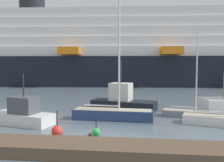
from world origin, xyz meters
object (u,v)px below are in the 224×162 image
Objects in this scene: sailboat_0 at (113,113)px; channel_buoy_2 at (57,131)px; sailboat_1 at (221,119)px; sailboat_2 at (191,113)px; fishing_boat_2 at (22,114)px; fishing_boat_0 at (123,100)px; cruise_ship at (120,53)px; channel_buoy_1 at (96,132)px.

sailboat_0 reaches higher than channel_buoy_2.
sailboat_1 is 1.32× the size of sailboat_2.
fishing_boat_2 is 5.18m from channel_buoy_2.
cruise_ship reaches higher than fishing_boat_0.
fishing_boat_0 is 10.98m from fishing_boat_2.
sailboat_1 is at bearing 19.04° from fishing_boat_2.
sailboat_2 is 1.05× the size of fishing_boat_0.
channel_buoy_2 is (-12.15, -4.47, -0.13)m from sailboat_1.
fishing_boat_0 is 5.22× the size of channel_buoy_1.
channel_buoy_2 is 0.01× the size of cruise_ship.
channel_buoy_2 is (-3.74, -10.82, -0.57)m from fishing_boat_0.
cruise_ship is (-3.05, 33.68, 6.83)m from fishing_boat_0.
sailboat_2 is at bearing 16.68° from sailboat_0.
sailboat_1 reaches higher than channel_buoy_1.
sailboat_0 is 0.09× the size of cruise_ship.
sailboat_1 is 42.26m from cruise_ship.
cruise_ship is (-2.50, 38.94, 7.15)m from sailboat_0.
channel_buoy_2 is at bearing -142.35° from sailboat_1.
channel_buoy_1 is (-9.56, -3.92, -0.24)m from sailboat_1.
sailboat_0 reaches higher than sailboat_1.
cruise_ship reaches higher than sailboat_0.
channel_buoy_1 is at bearing -91.28° from cruise_ship.
sailboat_0 is 7.38m from sailboat_2.
sailboat_1 reaches higher than channel_buoy_2.
fishing_boat_0 is (-6.63, 3.56, 0.53)m from sailboat_2.
sailboat_2 is 10.28m from channel_buoy_1.
sailboat_2 is at bearing 30.22° from fishing_boat_2.
cruise_ship is (-9.68, 37.24, 7.36)m from sailboat_2.
channel_buoy_2 is (-3.20, -5.56, -0.24)m from sailboat_0.
fishing_boat_0 is 1.31× the size of fishing_boat_2.
cruise_ship is (-1.89, 43.95, 7.50)m from channel_buoy_1.
fishing_boat_0 is at bearing 87.50° from sailboat_0.
cruise_ship reaches higher than sailboat_1.
sailboat_1 is 7.26× the size of channel_buoy_1.
sailboat_2 is 15.06m from fishing_boat_2.
cruise_ship reaches higher than channel_buoy_2.
fishing_boat_2 is 4.00× the size of channel_buoy_1.
sailboat_0 is 1.12× the size of sailboat_1.
fishing_boat_2 is 0.05× the size of cruise_ship.
cruise_ship is (4.80, 41.36, 6.97)m from fishing_boat_2.
channel_buoy_1 is at bearing 11.97° from channel_buoy_2.
sailboat_0 reaches higher than fishing_boat_0.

